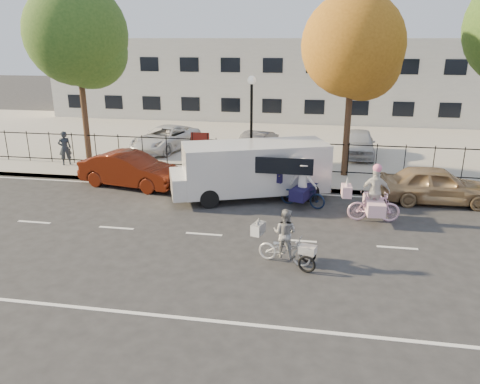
% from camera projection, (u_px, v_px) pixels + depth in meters
% --- Properties ---
extents(ground, '(120.00, 120.00, 0.00)m').
position_uv_depth(ground, '(204.00, 234.00, 15.06)').
color(ground, '#333334').
extents(road_markings, '(60.00, 9.52, 0.01)m').
position_uv_depth(road_markings, '(204.00, 234.00, 15.06)').
color(road_markings, silver).
rests_on(road_markings, ground).
extents(curb, '(60.00, 0.10, 0.15)m').
position_uv_depth(curb, '(233.00, 186.00, 19.76)').
color(curb, '#A8A399').
rests_on(curb, ground).
extents(sidewalk, '(60.00, 2.20, 0.15)m').
position_uv_depth(sidewalk, '(237.00, 179.00, 20.74)').
color(sidewalk, '#A8A399').
rests_on(sidewalk, ground).
extents(parking_lot, '(60.00, 15.60, 0.15)m').
position_uv_depth(parking_lot, '(263.00, 138.00, 29.07)').
color(parking_lot, '#A8A399').
rests_on(parking_lot, ground).
extents(iron_fence, '(58.00, 0.06, 1.50)m').
position_uv_depth(iron_fence, '(242.00, 155.00, 21.51)').
color(iron_fence, black).
rests_on(iron_fence, sidewalk).
extents(building, '(34.00, 10.00, 6.00)m').
position_uv_depth(building, '(279.00, 77.00, 37.50)').
color(building, silver).
rests_on(building, ground).
extents(lamppost, '(0.36, 0.36, 4.33)m').
position_uv_depth(lamppost, '(251.00, 108.00, 20.36)').
color(lamppost, black).
rests_on(lamppost, sidewalk).
extents(street_sign, '(0.85, 0.06, 1.80)m').
position_uv_depth(street_sign, '(200.00, 144.00, 21.28)').
color(street_sign, black).
rests_on(street_sign, sidewalk).
extents(zebra_trike, '(1.87, 1.07, 1.60)m').
position_uv_depth(zebra_trike, '(285.00, 243.00, 12.97)').
color(zebra_trike, silver).
rests_on(zebra_trike, ground).
extents(unicorn_bike, '(2.03, 1.41, 2.04)m').
position_uv_depth(unicorn_bike, '(373.00, 200.00, 15.91)').
color(unicorn_bike, '#FFC2E0').
rests_on(unicorn_bike, ground).
extents(bull_bike, '(2.05, 1.45, 1.85)m').
position_uv_depth(bull_bike, '(302.00, 187.00, 17.34)').
color(bull_bike, '#0F1A33').
rests_on(bull_bike, ground).
extents(white_van, '(6.58, 3.91, 2.16)m').
position_uv_depth(white_van, '(252.00, 168.00, 18.26)').
color(white_van, silver).
rests_on(white_van, ground).
extents(red_sedan, '(4.61, 2.40, 1.45)m').
position_uv_depth(red_sedan, '(130.00, 170.00, 19.75)').
color(red_sedan, '#501709').
rests_on(red_sedan, ground).
extents(gold_sedan, '(4.20, 1.78, 1.42)m').
position_uv_depth(gold_sedan, '(436.00, 185.00, 17.74)').
color(gold_sedan, tan).
rests_on(gold_sedan, ground).
extents(pedestrian, '(0.72, 0.67, 1.65)m').
position_uv_depth(pedestrian, '(65.00, 148.00, 22.49)').
color(pedestrian, black).
rests_on(pedestrian, sidewalk).
extents(lot_car_b, '(3.33, 5.06, 1.29)m').
position_uv_depth(lot_car_b, '(165.00, 138.00, 25.54)').
color(lot_car_b, silver).
rests_on(lot_car_b, parking_lot).
extents(lot_car_c, '(2.23, 3.96, 1.24)m').
position_uv_depth(lot_car_c, '(254.00, 145.00, 24.14)').
color(lot_car_c, '#44454B').
rests_on(lot_car_c, parking_lot).
extents(lot_car_d, '(1.79, 4.04, 1.35)m').
position_uv_depth(lot_car_d, '(359.00, 143.00, 24.28)').
color(lot_car_d, '#B8BBC1').
rests_on(lot_car_d, parking_lot).
extents(tree_west, '(4.64, 4.64, 8.50)m').
position_uv_depth(tree_west, '(80.00, 39.00, 21.30)').
color(tree_west, '#442D1D').
rests_on(tree_west, ground).
extents(tree_mid, '(4.30, 4.30, 7.88)m').
position_uv_depth(tree_mid, '(356.00, 51.00, 19.43)').
color(tree_mid, '#442D1D').
rests_on(tree_mid, ground).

